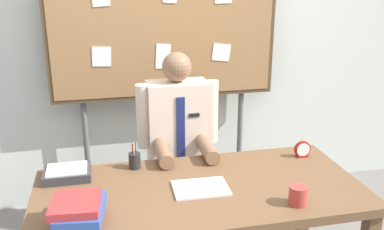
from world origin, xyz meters
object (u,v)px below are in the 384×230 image
(pen_holder, at_px, (135,160))
(paper_tray, at_px, (67,173))
(person, at_px, (178,157))
(desk, at_px, (200,201))
(book_stack, at_px, (79,213))
(open_notebook, at_px, (201,188))
(desk_clock, at_px, (302,150))
(bulletin_board, at_px, (164,28))
(coffee_mug, at_px, (298,195))

(pen_holder, distance_m, paper_tray, 0.39)
(person, bearing_deg, paper_tray, -152.71)
(desk, relative_size, person, 1.31)
(person, relative_size, book_stack, 4.31)
(desk, height_order, open_notebook, open_notebook)
(desk_clock, height_order, paper_tray, desk_clock)
(desk_clock, bearing_deg, open_notebook, -159.36)
(bulletin_board, relative_size, open_notebook, 6.85)
(open_notebook, distance_m, pen_holder, 0.47)
(open_notebook, bearing_deg, book_stack, -159.96)
(paper_tray, bearing_deg, coffee_mug, -25.66)
(book_stack, relative_size, coffee_mug, 3.19)
(desk_clock, bearing_deg, coffee_mug, -118.43)
(desk, xyz_separation_m, desk_clock, (0.72, 0.25, 0.13))
(book_stack, height_order, coffee_mug, book_stack)
(person, xyz_separation_m, open_notebook, (0.00, -0.66, 0.11))
(book_stack, bearing_deg, open_notebook, 20.04)
(open_notebook, xyz_separation_m, pen_holder, (-0.32, 0.34, 0.04))
(open_notebook, height_order, desk_clock, desk_clock)
(desk, relative_size, book_stack, 5.64)
(pen_holder, bearing_deg, bulletin_board, 68.58)
(person, relative_size, pen_holder, 8.47)
(book_stack, height_order, paper_tray, book_stack)
(desk_clock, height_order, pen_holder, pen_holder)
(bulletin_board, bearing_deg, desk, -90.00)
(paper_tray, bearing_deg, pen_holder, 6.43)
(book_stack, xyz_separation_m, paper_tray, (-0.08, 0.52, -0.05))
(person, distance_m, pen_holder, 0.48)
(desk_clock, distance_m, paper_tray, 1.43)
(person, height_order, paper_tray, person)
(person, relative_size, bulletin_board, 0.67)
(open_notebook, xyz_separation_m, desk_clock, (0.72, 0.27, 0.04))
(open_notebook, distance_m, coffee_mug, 0.51)
(desk_clock, height_order, coffee_mug, desk_clock)
(person, xyz_separation_m, book_stack, (-0.62, -0.89, 0.18))
(desk_clock, bearing_deg, paper_tray, 179.12)
(desk, bearing_deg, book_stack, -158.28)
(book_stack, xyz_separation_m, coffee_mug, (1.06, -0.03, -0.02))
(bulletin_board, distance_m, open_notebook, 1.36)
(bulletin_board, height_order, desk_clock, bulletin_board)
(bulletin_board, relative_size, desk_clock, 19.35)
(bulletin_board, bearing_deg, coffee_mug, -72.77)
(bulletin_board, xyz_separation_m, open_notebook, (0.00, -1.16, -0.71))
(open_notebook, relative_size, paper_tray, 1.14)
(desk_clock, bearing_deg, pen_holder, 176.43)
(desk, relative_size, coffee_mug, 17.98)
(book_stack, relative_size, open_notebook, 1.06)
(bulletin_board, xyz_separation_m, pen_holder, (-0.32, -0.82, -0.67))
(bulletin_board, bearing_deg, open_notebook, -89.88)
(paper_tray, bearing_deg, book_stack, -80.94)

